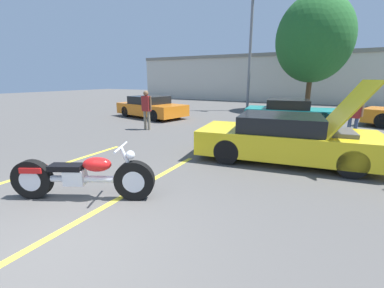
{
  "coord_description": "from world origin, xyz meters",
  "views": [
    {
      "loc": [
        2.93,
        -1.6,
        2.13
      ],
      "look_at": [
        0.47,
        3.02,
        0.8
      ],
      "focal_mm": 24.0,
      "sensor_mm": 36.0,
      "label": 1
    }
  ],
  "objects": [
    {
      "name": "ground_plane",
      "position": [
        0.0,
        0.0,
        0.0
      ],
      "size": [
        80.0,
        80.0,
        0.0
      ],
      "primitive_type": "plane",
      "color": "#514F4C"
    },
    {
      "name": "parking_stripe_foreground",
      "position": [
        -2.97,
        1.7,
        0.0
      ],
      "size": [
        0.12,
        5.27,
        0.01
      ],
      "primitive_type": "cube",
      "color": "yellow",
      "rests_on": "ground"
    },
    {
      "name": "parking_stripe_middle",
      "position": [
        -0.28,
        1.7,
        0.0
      ],
      "size": [
        0.12,
        5.27,
        0.01
      ],
      "primitive_type": "cube",
      "color": "yellow",
      "rests_on": "ground"
    },
    {
      "name": "far_building",
      "position": [
        0.0,
        24.93,
        2.34
      ],
      "size": [
        32.0,
        4.2,
        4.4
      ],
      "color": "beige",
      "rests_on": "ground"
    },
    {
      "name": "light_pole",
      "position": [
        -1.98,
        15.88,
        3.94
      ],
      "size": [
        1.21,
        0.28,
        7.13
      ],
      "color": "slate",
      "rests_on": "ground"
    },
    {
      "name": "tree_background",
      "position": [
        1.59,
        17.39,
        4.57
      ],
      "size": [
        4.69,
        4.69,
        7.28
      ],
      "color": "brown",
      "rests_on": "ground"
    },
    {
      "name": "motorcycle",
      "position": [
        -0.85,
        1.3,
        0.42
      ],
      "size": [
        2.4,
        1.29,
        1.0
      ],
      "rotation": [
        0.0,
        0.0,
        0.46
      ],
      "color": "black",
      "rests_on": "ground"
    },
    {
      "name": "show_car_hood_open",
      "position": [
        2.04,
        5.41,
        0.6
      ],
      "size": [
        4.72,
        2.47,
        2.11
      ],
      "rotation": [
        0.0,
        0.0,
        0.13
      ],
      "color": "yellow",
      "rests_on": "ground"
    },
    {
      "name": "parked_car_left_row",
      "position": [
        -5.96,
        10.16,
        0.57
      ],
      "size": [
        4.43,
        2.78,
        1.19
      ],
      "rotation": [
        0.0,
        0.0,
        -0.24
      ],
      "color": "orange",
      "rests_on": "ground"
    },
    {
      "name": "parked_car_mid_row",
      "position": [
        1.28,
        11.78,
        0.56
      ],
      "size": [
        4.46,
        2.43,
        1.16
      ],
      "rotation": [
        0.0,
        0.0,
        0.13
      ],
      "color": "teal",
      "rests_on": "ground"
    },
    {
      "name": "spectator_near_motorcycle",
      "position": [
        3.75,
        9.09,
        0.95
      ],
      "size": [
        0.52,
        0.21,
        1.61
      ],
      "color": "#38476B",
      "rests_on": "ground"
    },
    {
      "name": "spectator_midground",
      "position": [
        -3.9,
        7.11,
        0.98
      ],
      "size": [
        0.52,
        0.22,
        1.65
      ],
      "color": "gray",
      "rests_on": "ground"
    }
  ]
}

